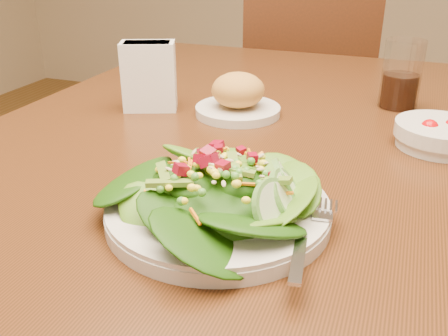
{
  "coord_description": "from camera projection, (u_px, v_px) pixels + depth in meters",
  "views": [
    {
      "loc": [
        0.24,
        -0.71,
        1.05
      ],
      "look_at": [
        0.06,
        -0.22,
        0.81
      ],
      "focal_mm": 40.0,
      "sensor_mm": 36.0,
      "label": 1
    }
  ],
  "objects": [
    {
      "name": "bread_plate",
      "position": [
        238.0,
        98.0,
        0.91
      ],
      "size": [
        0.16,
        0.16,
        0.08
      ],
      "color": "silver",
      "rests_on": "dining_table"
    },
    {
      "name": "tomato_bowl",
      "position": [
        440.0,
        135.0,
        0.78
      ],
      "size": [
        0.14,
        0.14,
        0.05
      ],
      "color": "silver",
      "rests_on": "dining_table"
    },
    {
      "name": "drinking_glass",
      "position": [
        401.0,
        79.0,
        0.95
      ],
      "size": [
        0.07,
        0.07,
        0.13
      ],
      "color": "silver",
      "rests_on": "dining_table"
    },
    {
      "name": "chair_far",
      "position": [
        304.0,
        99.0,
        1.8
      ],
      "size": [
        0.55,
        0.55,
        0.97
      ],
      "rotation": [
        0.0,
        0.0,
        3.4
      ],
      "color": "#491F0C",
      "rests_on": "ground_plane"
    },
    {
      "name": "dining_table",
      "position": [
        237.0,
        196.0,
        0.85
      ],
      "size": [
        0.9,
        1.4,
        0.75
      ],
      "color": "#4F2611",
      "rests_on": "ground_plane"
    },
    {
      "name": "salad_plate",
      "position": [
        225.0,
        198.0,
        0.58
      ],
      "size": [
        0.27,
        0.26,
        0.08
      ],
      "rotation": [
        0.0,
        0.0,
        -0.19
      ],
      "color": "silver",
      "rests_on": "dining_table"
    },
    {
      "name": "napkin_holder",
      "position": [
        149.0,
        75.0,
        0.93
      ],
      "size": [
        0.11,
        0.09,
        0.13
      ],
      "rotation": [
        0.0,
        0.0,
        0.39
      ],
      "color": "white",
      "rests_on": "dining_table"
    }
  ]
}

